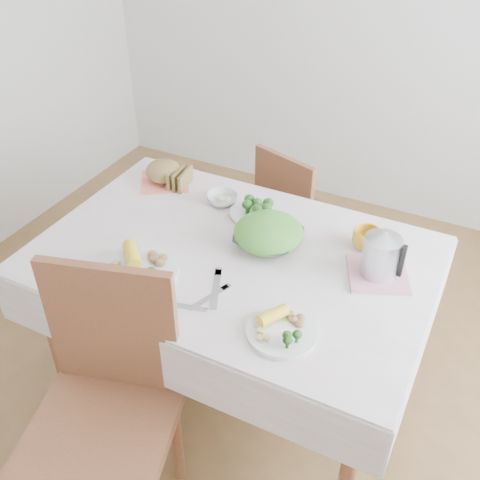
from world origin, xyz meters
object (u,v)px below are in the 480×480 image
at_px(dining_table, 234,326).
at_px(chair_far, 303,208).
at_px(salad_bowl, 268,240).
at_px(dinner_plate_left, 140,272).
at_px(electric_kettle, 382,249).
at_px(yellow_mug, 366,239).
at_px(dinner_plate_right, 282,332).
at_px(chair_near, 101,439).

xyz_separation_m(dining_table, chair_far, (-0.03, 0.85, 0.09)).
relative_size(chair_far, salad_bowl, 3.28).
bearing_deg(dining_table, dinner_plate_left, -132.85).
height_order(salad_bowl, electric_kettle, electric_kettle).
relative_size(chair_far, dinner_plate_left, 2.91).
relative_size(salad_bowl, electric_kettle, 1.36).
bearing_deg(yellow_mug, electric_kettle, -57.54).
height_order(dining_table, electric_kettle, electric_kettle).
xyz_separation_m(salad_bowl, electric_kettle, (0.43, 0.02, 0.09)).
relative_size(dining_table, dinner_plate_right, 6.00).
bearing_deg(dining_table, dinner_plate_right, -42.37).
distance_m(dining_table, chair_far, 0.86).
bearing_deg(electric_kettle, salad_bowl, -159.41).
relative_size(chair_far, electric_kettle, 4.46).
bearing_deg(electric_kettle, yellow_mug, 140.96).
distance_m(dining_table, yellow_mug, 0.67).
height_order(dinner_plate_right, yellow_mug, yellow_mug).
bearing_deg(chair_near, dinner_plate_right, 28.12).
xyz_separation_m(chair_far, yellow_mug, (0.47, -0.59, 0.34)).
bearing_deg(chair_near, electric_kettle, 37.33).
bearing_deg(yellow_mug, chair_far, 128.52).
bearing_deg(chair_near, dinner_plate_left, 90.44).
bearing_deg(dining_table, salad_bowl, 46.06).
xyz_separation_m(chair_near, yellow_mug, (0.55, 1.00, 0.34)).
distance_m(dinner_plate_left, electric_kettle, 0.87).
bearing_deg(yellow_mug, dining_table, -149.34).
relative_size(chair_near, salad_bowl, 4.04).
relative_size(dining_table, dinner_plate_left, 4.89).
bearing_deg(dinner_plate_left, yellow_mug, 37.46).
height_order(chair_far, electric_kettle, electric_kettle).
xyz_separation_m(chair_far, dinner_plate_left, (-0.22, -1.12, 0.31)).
distance_m(salad_bowl, yellow_mug, 0.37).
bearing_deg(chair_near, salad_bowl, 60.14).
bearing_deg(yellow_mug, chair_near, -118.76).
distance_m(dining_table, electric_kettle, 0.74).
bearing_deg(dinner_plate_left, dining_table, 47.15).
height_order(salad_bowl, yellow_mug, yellow_mug).
height_order(dining_table, salad_bowl, salad_bowl).
xyz_separation_m(dining_table, dinner_plate_left, (-0.25, -0.26, 0.40)).
distance_m(dinner_plate_right, yellow_mug, 0.58).
bearing_deg(dinner_plate_right, chair_far, 107.53).
relative_size(dinner_plate_right, electric_kettle, 1.25).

